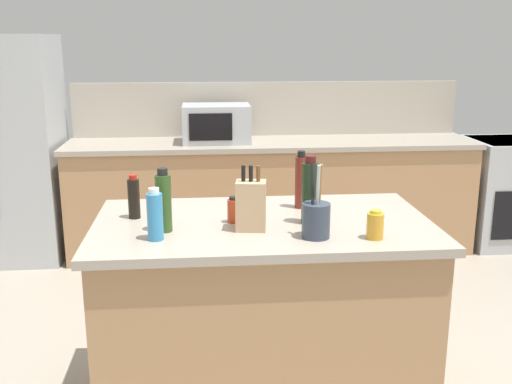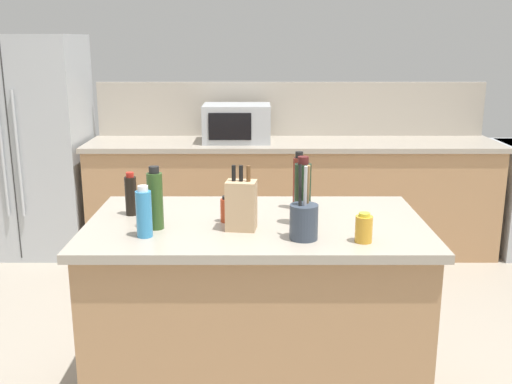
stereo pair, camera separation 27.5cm
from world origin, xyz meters
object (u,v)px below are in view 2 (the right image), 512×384
refrigerator (29,146)px  olive_oil_bottle (155,200)px  vinegar_bottle (299,182)px  honey_jar (364,228)px  wine_bottle (302,193)px  microwave (237,123)px  dish_soap_bottle (144,213)px  soy_sauce_bottle (131,195)px  spice_jar_paprika (226,210)px  knife_block (241,205)px  utensil_crock (304,220)px

refrigerator → olive_oil_bottle: (1.45, -2.36, 0.18)m
vinegar_bottle → honey_jar: 0.56m
wine_bottle → olive_oil_bottle: (-0.66, -0.06, -0.02)m
refrigerator → vinegar_bottle: 2.94m
microwave → dish_soap_bottle: (-0.32, -2.42, -0.05)m
wine_bottle → olive_oil_bottle: bearing=-174.9°
refrigerator → olive_oil_bottle: 2.77m
wine_bottle → olive_oil_bottle: wine_bottle is taller
vinegar_bottle → honey_jar: size_ratio=2.28×
honey_jar → olive_oil_bottle: bearing=168.4°
dish_soap_bottle → soy_sauce_bottle: bearing=110.5°
vinegar_bottle → honey_jar: bearing=-64.7°
refrigerator → wine_bottle: bearing=-47.5°
soy_sauce_bottle → spice_jar_paprika: bearing=-13.8°
knife_block → olive_oil_bottle: size_ratio=1.02×
dish_soap_bottle → soy_sauce_bottle: dish_soap_bottle is taller
dish_soap_bottle → vinegar_bottle: bearing=32.1°
utensil_crock → wine_bottle: (0.01, 0.20, 0.07)m
refrigerator → microwave: 1.75m
knife_block → spice_jar_paprika: bearing=130.6°
knife_block → soy_sauce_bottle: bearing=164.8°
dish_soap_bottle → utensil_crock: bearing=-2.6°
wine_bottle → honey_jar: (0.24, -0.24, -0.09)m
refrigerator → dish_soap_bottle: refrigerator is taller
dish_soap_bottle → soy_sauce_bottle: size_ratio=1.07×
vinegar_bottle → soy_sauce_bottle: (-0.81, -0.10, -0.04)m
knife_block → dish_soap_bottle: (-0.41, -0.10, -0.01)m
olive_oil_bottle → honey_jar: 0.91m
knife_block → utensil_crock: utensil_crock is taller
vinegar_bottle → spice_jar_paprika: 0.42m
olive_oil_bottle → dish_soap_bottle: olive_oil_bottle is taller
honey_jar → soy_sauce_bottle: 1.12m
soy_sauce_bottle → vinegar_bottle: bearing=7.4°
knife_block → refrigerator: bearing=135.4°
honey_jar → knife_block: bearing=161.7°
refrigerator → honey_jar: bearing=-47.3°
microwave → vinegar_bottle: size_ratio=1.88×
knife_block → utensil_crock: 0.30m
olive_oil_bottle → spice_jar_paprika: 0.33m
microwave → wine_bottle: 2.28m
vinegar_bottle → spice_jar_paprika: (-0.35, -0.22, -0.08)m
knife_block → spice_jar_paprika: 0.15m
refrigerator → wine_bottle: 3.12m
spice_jar_paprika → soy_sauce_bottle: size_ratio=0.59×
spice_jar_paprika → soy_sauce_bottle: 0.47m
wine_bottle → refrigerator: bearing=132.5°
utensil_crock → soy_sauce_bottle: utensil_crock is taller
soy_sauce_bottle → microwave: bearing=78.1°
refrigerator → knife_block: 3.00m
microwave → wine_bottle: (0.37, -2.25, -0.00)m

